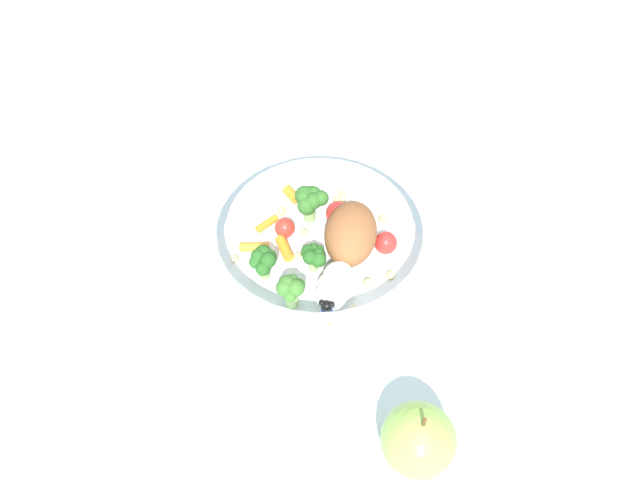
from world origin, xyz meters
The scene contains 4 objects.
ground_plane centered at (0.00, 0.00, 0.00)m, with size 2.40×2.40×0.00m, color silver.
food_container centered at (-0.01, -0.01, 0.03)m, with size 0.26×0.26×0.07m.
loose_apple centered at (-0.24, -0.10, 0.04)m, with size 0.07×0.07×0.08m.
folded_napkin centered at (0.22, 0.04, 0.00)m, with size 0.11×0.13×0.01m, color white.
Camera 1 is at (-0.47, -0.02, 0.60)m, focal length 35.39 mm.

